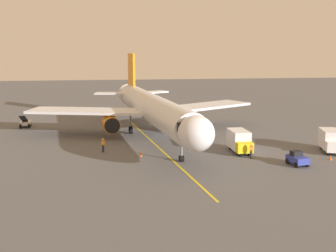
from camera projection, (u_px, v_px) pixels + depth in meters
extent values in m
plane|color=#565659|center=(161.00, 135.00, 58.82)|extent=(220.00, 220.00, 0.00)
cube|color=yellow|center=(158.00, 147.00, 52.05)|extent=(5.64, 39.67, 0.01)
cylinder|color=silver|center=(153.00, 108.00, 57.13)|extent=(8.36, 34.20, 3.80)
ellipsoid|color=silver|center=(196.00, 134.00, 39.91)|extent=(4.12, 4.45, 3.61)
cone|color=silver|center=(129.00, 94.00, 74.64)|extent=(3.79, 3.43, 3.42)
cube|color=black|center=(192.00, 125.00, 41.14)|extent=(3.42, 2.02, 0.90)
cube|color=silver|center=(201.00, 107.00, 63.03)|extent=(17.38, 12.98, 0.36)
cylinder|color=orange|center=(189.00, 120.00, 60.01)|extent=(2.74, 3.68, 2.30)
cylinder|color=black|center=(193.00, 122.00, 58.35)|extent=(2.11, 0.48, 2.10)
cube|color=silver|center=(89.00, 111.00, 58.50)|extent=(17.81, 9.23, 0.36)
cylinder|color=orange|center=(111.00, 124.00, 56.93)|extent=(2.74, 3.68, 2.30)
cylinder|color=black|center=(112.00, 126.00, 55.27)|extent=(2.11, 0.48, 2.10)
cube|color=orange|center=(132.00, 74.00, 71.09)|extent=(1.01, 4.80, 7.20)
cube|color=silver|center=(150.00, 92.00, 72.25)|extent=(6.81, 4.94, 0.24)
cube|color=silver|center=(114.00, 93.00, 70.55)|extent=(6.72, 3.50, 0.24)
cylinder|color=slate|center=(182.00, 146.00, 44.80)|extent=(0.24, 0.24, 2.77)
cylinder|color=black|center=(181.00, 158.00, 45.06)|extent=(0.54, 0.75, 0.70)
cylinder|color=slate|center=(165.00, 119.00, 61.06)|extent=(0.24, 0.24, 2.77)
cylinder|color=black|center=(165.00, 128.00, 61.32)|extent=(0.59, 1.15, 1.10)
cylinder|color=slate|center=(131.00, 121.00, 59.68)|extent=(0.24, 0.24, 2.77)
cylinder|color=black|center=(131.00, 130.00, 59.94)|extent=(0.59, 1.15, 1.10)
cylinder|color=#23232D|center=(251.00, 155.00, 46.36)|extent=(0.26, 0.26, 0.88)
cube|color=orange|center=(251.00, 148.00, 46.22)|extent=(0.44, 0.35, 0.60)
cube|color=silver|center=(251.00, 148.00, 46.22)|extent=(0.46, 0.37, 0.10)
sphere|color=beige|center=(251.00, 145.00, 46.14)|extent=(0.22, 0.22, 0.22)
cylinder|color=#23232D|center=(103.00, 148.00, 49.22)|extent=(0.26, 0.26, 0.88)
cube|color=orange|center=(103.00, 142.00, 49.08)|extent=(0.43, 0.33, 0.60)
cube|color=silver|center=(103.00, 142.00, 49.08)|extent=(0.45, 0.34, 0.10)
sphere|color=tan|center=(103.00, 139.00, 49.00)|extent=(0.22, 0.22, 0.22)
cube|color=white|center=(334.00, 146.00, 47.76)|extent=(2.28, 2.14, 1.20)
cube|color=black|center=(336.00, 146.00, 47.04)|extent=(1.68, 0.60, 0.70)
cube|color=silver|center=(330.00, 139.00, 49.57)|extent=(2.88, 4.00, 2.20)
cylinder|color=black|center=(328.00, 152.00, 47.71)|extent=(0.46, 0.88, 0.84)
cylinder|color=black|center=(333.00, 146.00, 50.67)|extent=(0.46, 0.88, 0.84)
cylinder|color=black|center=(322.00, 145.00, 50.83)|extent=(0.46, 0.88, 0.84)
cube|color=#2D3899|center=(298.00, 159.00, 43.56)|extent=(1.86, 2.51, 0.70)
cube|color=black|center=(296.00, 153.00, 43.73)|extent=(1.23, 1.07, 0.50)
cylinder|color=black|center=(307.00, 164.00, 43.06)|extent=(0.34, 0.63, 0.60)
cylinder|color=black|center=(297.00, 165.00, 42.68)|extent=(0.34, 0.63, 0.60)
cylinder|color=black|center=(298.00, 160.00, 44.56)|extent=(0.34, 0.63, 0.60)
cylinder|color=black|center=(288.00, 161.00, 44.18)|extent=(0.34, 0.63, 0.60)
cube|color=yellow|center=(244.00, 147.00, 47.53)|extent=(1.92, 1.72, 1.20)
cube|color=black|center=(246.00, 147.00, 46.82)|extent=(1.70, 0.18, 0.70)
cube|color=silver|center=(238.00, 139.00, 49.34)|extent=(2.04, 3.62, 2.20)
cylinder|color=black|center=(250.00, 152.00, 47.50)|extent=(0.26, 0.84, 0.84)
cylinder|color=black|center=(239.00, 153.00, 47.31)|extent=(0.26, 0.84, 0.84)
cylinder|color=black|center=(241.00, 146.00, 50.61)|extent=(0.26, 0.84, 0.84)
cylinder|color=black|center=(231.00, 146.00, 50.42)|extent=(0.26, 0.84, 0.84)
cube|color=white|center=(26.00, 123.00, 65.23)|extent=(1.62, 2.28, 0.60)
cube|color=black|center=(24.00, 119.00, 63.52)|extent=(1.11, 3.80, 1.61)
cylinder|color=black|center=(29.00, 126.00, 64.30)|extent=(0.29, 0.65, 0.64)
cylinder|color=black|center=(20.00, 126.00, 64.05)|extent=(0.29, 0.65, 0.64)
cylinder|color=black|center=(30.00, 124.00, 65.75)|extent=(0.29, 0.65, 0.64)
cylinder|color=black|center=(22.00, 125.00, 65.50)|extent=(0.29, 0.65, 0.64)
cone|color=#F2590F|center=(141.00, 154.00, 47.28)|extent=(0.32, 0.32, 0.55)
cone|color=#F2590F|center=(330.00, 158.00, 45.73)|extent=(0.32, 0.32, 0.55)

